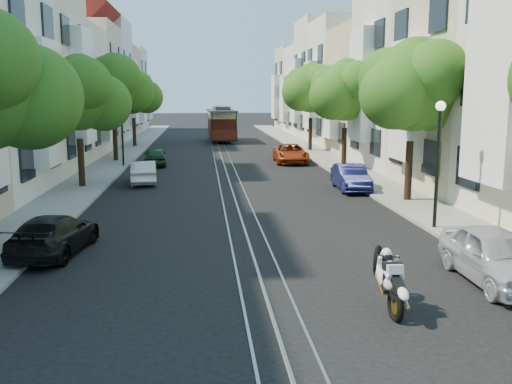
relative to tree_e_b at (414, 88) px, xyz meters
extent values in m
plane|color=black|center=(-7.26, 19.02, -4.73)|extent=(200.00, 200.00, 0.00)
cube|color=gray|center=(-0.01, 19.02, -4.67)|extent=(2.50, 80.00, 0.12)
cube|color=gray|center=(-14.51, 19.02, -4.67)|extent=(2.50, 80.00, 0.12)
cube|color=gray|center=(-7.81, 19.02, -4.72)|extent=(0.06, 80.00, 0.02)
cube|color=gray|center=(-7.26, 19.02, -4.72)|extent=(0.06, 80.00, 0.02)
cube|color=gray|center=(-6.71, 19.02, -4.72)|extent=(0.06, 80.00, 0.02)
cube|color=tan|center=(-7.26, 19.02, -4.73)|extent=(0.08, 80.00, 0.01)
cube|color=white|center=(0.94, -4.98, -0.11)|extent=(0.90, 3.04, 6.05)
cube|color=beige|center=(4.74, 3.02, 0.27)|extent=(7.00, 8.00, 10.00)
cube|color=white|center=(0.94, 3.02, -0.53)|extent=(0.90, 3.04, 5.50)
cube|color=silver|center=(4.74, 11.02, 1.27)|extent=(7.00, 8.00, 12.00)
cube|color=white|center=(0.94, 11.02, 0.31)|extent=(0.90, 3.04, 6.60)
cube|color=#C6B28C|center=(4.74, 19.02, -0.23)|extent=(7.00, 8.00, 9.00)
cube|color=white|center=(0.94, 19.02, -0.95)|extent=(0.90, 3.04, 4.95)
cube|color=white|center=(4.74, 27.02, 0.52)|extent=(7.00, 8.00, 10.50)
cube|color=white|center=(0.94, 27.02, -0.32)|extent=(0.90, 3.04, 5.78)
cube|color=beige|center=(4.74, 35.02, 1.02)|extent=(7.00, 8.00, 11.50)
cube|color=white|center=(0.94, 35.02, 0.10)|extent=(0.90, 3.04, 6.32)
cube|color=silver|center=(4.74, 43.02, 0.02)|extent=(7.00, 8.00, 9.50)
cube|color=white|center=(0.94, 43.02, -0.74)|extent=(0.90, 3.04, 5.23)
cube|color=beige|center=(4.74, 51.02, 0.27)|extent=(7.00, 8.00, 10.00)
cube|color=white|center=(0.94, 51.02, -0.53)|extent=(0.90, 3.04, 5.50)
cube|color=white|center=(-15.46, 3.02, -0.62)|extent=(0.90, 3.04, 5.39)
cube|color=beige|center=(-19.26, 11.02, 1.15)|extent=(7.00, 8.00, 11.76)
cube|color=white|center=(-15.46, 11.02, 0.21)|extent=(0.90, 3.04, 6.47)
cube|color=silver|center=(-19.26, 19.02, -0.32)|extent=(7.00, 8.00, 8.82)
cube|color=white|center=(-15.46, 19.02, -1.03)|extent=(0.90, 3.04, 4.85)
cube|color=beige|center=(-19.26, 27.02, 0.41)|extent=(7.00, 8.00, 10.29)
cube|color=white|center=(-15.46, 27.02, -0.41)|extent=(0.90, 3.04, 5.66)
cube|color=silver|center=(-19.26, 35.02, 0.90)|extent=(7.00, 8.00, 11.27)
cube|color=white|center=(-15.46, 35.02, 0.00)|extent=(0.90, 3.04, 6.20)
cube|color=#C6B28C|center=(-19.26, 43.02, -0.08)|extent=(7.00, 8.00, 9.31)
cube|color=white|center=(-15.46, 43.02, -0.82)|extent=(0.90, 3.04, 5.12)
cube|color=white|center=(-19.26, 51.02, 0.17)|extent=(7.00, 8.00, 9.80)
cube|color=white|center=(-15.46, 51.02, -0.62)|extent=(0.90, 3.04, 5.39)
cylinder|color=black|center=(-0.06, 0.02, -3.39)|extent=(0.30, 0.30, 2.45)
sphere|color=#205916|center=(-0.06, 0.02, 0.08)|extent=(3.64, 3.64, 3.64)
sphere|color=#205916|center=(1.04, 0.52, -0.32)|extent=(2.91, 2.91, 2.91)
sphere|color=#205916|center=(-1.01, -0.68, -0.22)|extent=(2.84, 2.84, 2.84)
sphere|color=#205916|center=(0.04, 0.12, 0.98)|extent=(2.18, 2.18, 2.18)
cylinder|color=black|center=(-0.06, 11.02, -3.42)|extent=(0.30, 0.30, 2.38)
sphere|color=#205916|center=(-0.06, 11.02, -0.06)|extent=(3.54, 3.54, 3.54)
sphere|color=#205916|center=(1.04, 11.52, -0.46)|extent=(2.83, 2.83, 2.83)
sphere|color=#205916|center=(-1.01, 10.32, -0.36)|extent=(2.76, 2.76, 2.76)
sphere|color=#205916|center=(0.04, 11.12, 0.84)|extent=(2.12, 2.12, 2.12)
cylinder|color=black|center=(-0.06, 22.02, -3.35)|extent=(0.30, 0.30, 2.52)
sphere|color=#205916|center=(-0.06, 22.02, 0.21)|extent=(3.74, 3.74, 3.74)
sphere|color=#205916|center=(1.04, 22.52, -0.19)|extent=(3.00, 3.00, 3.00)
sphere|color=#205916|center=(-1.01, 21.32, -0.09)|extent=(2.92, 2.92, 2.92)
sphere|color=#205916|center=(0.04, 22.12, 1.11)|extent=(2.25, 2.25, 2.25)
sphere|color=#205916|center=(-13.36, -6.48, -0.32)|extent=(2.91, 2.91, 2.91)
cylinder|color=black|center=(-14.46, 5.02, -3.48)|extent=(0.30, 0.30, 2.27)
sphere|color=#205916|center=(-14.46, 5.02, -0.26)|extent=(3.38, 3.38, 3.38)
sphere|color=#205916|center=(-13.36, 5.52, -0.66)|extent=(2.70, 2.70, 2.70)
sphere|color=#205916|center=(-15.41, 4.32, -0.56)|extent=(2.64, 2.64, 2.64)
sphere|color=#205916|center=(-14.36, 5.12, 0.64)|extent=(2.03, 2.03, 2.03)
cylinder|color=black|center=(-14.46, 16.02, -3.30)|extent=(0.30, 0.30, 2.62)
sphere|color=#205916|center=(-14.46, 16.02, 0.41)|extent=(3.90, 3.90, 3.90)
sphere|color=#205916|center=(-13.36, 16.52, 0.01)|extent=(3.12, 3.12, 3.12)
sphere|color=#205916|center=(-15.41, 15.32, 0.11)|extent=(3.04, 3.04, 3.04)
sphere|color=#205916|center=(-14.36, 16.12, 1.31)|extent=(2.34, 2.34, 2.34)
cylinder|color=black|center=(-14.46, 27.02, -3.42)|extent=(0.30, 0.30, 2.38)
sphere|color=#205916|center=(-14.46, 27.02, -0.06)|extent=(3.54, 3.54, 3.54)
sphere|color=#205916|center=(-13.36, 27.52, -0.46)|extent=(2.83, 2.83, 2.83)
sphere|color=#205916|center=(-15.41, 26.32, -0.36)|extent=(2.76, 2.76, 2.76)
sphere|color=#205916|center=(-14.36, 27.12, 0.84)|extent=(2.12, 2.12, 2.12)
cylinder|color=black|center=(-0.96, -4.98, -2.61)|extent=(0.12, 0.12, 4.00)
sphere|color=#FFF2CC|center=(-0.96, -4.98, -0.61)|extent=(0.32, 0.32, 0.32)
cylinder|color=black|center=(-13.56, 13.02, -2.61)|extent=(0.12, 0.12, 4.00)
sphere|color=#FFF2CC|center=(-13.56, 13.02, -0.61)|extent=(0.32, 0.32, 0.32)
torus|color=black|center=(-4.81, -12.29, -4.44)|extent=(0.15, 0.72, 0.72)
torus|color=black|center=(-4.83, -11.11, -3.86)|extent=(0.41, 0.68, 0.70)
ellipsoid|color=white|center=(-4.82, -11.74, -3.98)|extent=(0.44, 0.98, 0.82)
ellipsoid|color=white|center=(-4.81, -11.97, -3.79)|extent=(0.36, 0.54, 0.47)
cube|color=black|center=(-4.80, -12.37, -3.97)|extent=(0.21, 0.51, 0.33)
cube|color=silver|center=(-4.81, -12.00, -3.74)|extent=(0.33, 0.54, 0.26)
sphere|color=black|center=(-4.82, -11.69, -3.63)|extent=(0.25, 0.25, 0.25)
cube|color=black|center=(-6.76, 32.50, -4.29)|extent=(2.57, 8.04, 0.30)
cube|color=#44130B|center=(-6.76, 32.50, -3.09)|extent=(2.56, 5.06, 2.39)
cube|color=beige|center=(-6.76, 32.50, -2.20)|extent=(2.62, 5.11, 0.60)
cube|color=#2D2D30|center=(-6.76, 32.50, -1.80)|extent=(2.77, 8.04, 0.18)
cube|color=#2D2D30|center=(-6.76, 32.50, -1.55)|extent=(1.55, 4.52, 0.35)
imported|color=#B0B4BD|center=(-1.66, -10.29, -4.07)|extent=(1.66, 3.94, 1.33)
imported|color=#0B0E3B|center=(-1.66, 3.26, -4.13)|extent=(1.41, 3.73, 1.22)
imported|color=#962D0D|center=(-2.82, 14.36, -4.11)|extent=(2.28, 4.59, 1.25)
imported|color=black|center=(-12.86, -6.74, -4.16)|extent=(2.13, 4.13, 1.14)
imported|color=silver|center=(-11.66, 6.24, -4.15)|extent=(1.61, 3.64, 1.16)
imported|color=#163820|center=(-11.66, 13.58, -4.15)|extent=(1.72, 3.54, 1.16)
camera|label=1|loc=(-8.63, -22.89, -0.25)|focal=40.00mm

